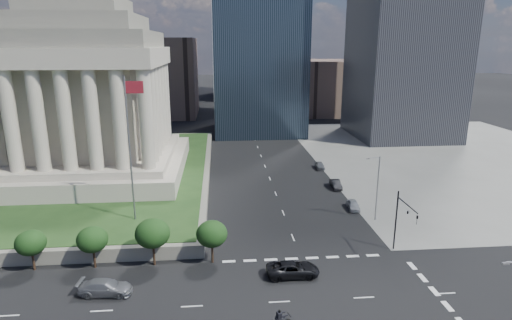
{
  "coord_description": "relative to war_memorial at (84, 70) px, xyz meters",
  "views": [
    {
      "loc": [
        -9.8,
        -33.56,
        25.83
      ],
      "look_at": [
        -5.7,
        13.4,
        13.04
      ],
      "focal_mm": 30.0,
      "sensor_mm": 36.0,
      "label": 1
    }
  ],
  "objects": [
    {
      "name": "street_lamp_north",
      "position": [
        47.33,
        -23.0,
        -15.74
      ],
      "size": [
        2.13,
        0.22,
        10.0
      ],
      "color": "slate",
      "rests_on": "ground"
    },
    {
      "name": "sidewalk_ne",
      "position": [
        80.0,
        12.0,
        -21.38
      ],
      "size": [
        68.0,
        90.0,
        0.03
      ],
      "primitive_type": "cube",
      "color": "slate",
      "rests_on": "ground"
    },
    {
      "name": "plaza_terrace",
      "position": [
        -11.0,
        2.0,
        -20.5
      ],
      "size": [
        66.0,
        70.0,
        1.8
      ],
      "primitive_type": "cube",
      "color": "#6B685C",
      "rests_on": "ground"
    },
    {
      "name": "ground",
      "position": [
        34.0,
        52.0,
        -21.4
      ],
      "size": [
        500.0,
        500.0,
        0.0
      ],
      "primitive_type": "plane",
      "color": "black",
      "rests_on": "ground"
    },
    {
      "name": "war_memorial",
      "position": [
        0.0,
        0.0,
        0.0
      ],
      "size": [
        34.0,
        34.0,
        39.0
      ],
      "primitive_type": null,
      "color": "#AFA693",
      "rests_on": "plaza_lawn"
    },
    {
      "name": "parked_sedan_near",
      "position": [
        45.5,
        -18.46,
        -20.68
      ],
      "size": [
        2.13,
        4.39,
        1.44
      ],
      "primitive_type": "imported",
      "rotation": [
        0.0,
        0.0,
        -0.1
      ],
      "color": "#989BA0",
      "rests_on": "ground"
    },
    {
      "name": "tree_row",
      "position": [
        -1.5,
        -34.0,
        -18.4
      ],
      "size": [
        53.0,
        4.0,
        6.0
      ],
      "primitive_type": null,
      "color": "black",
      "rests_on": "ground"
    },
    {
      "name": "plaza_lawn",
      "position": [
        -11.0,
        2.0,
        -19.55
      ],
      "size": [
        64.0,
        68.0,
        0.1
      ],
      "primitive_type": "cube",
      "color": "#1E3B18",
      "rests_on": "plaza_terrace"
    },
    {
      "name": "suv_grey",
      "position": [
        11.73,
        -39.99,
        -20.58
      ],
      "size": [
        2.75,
        5.83,
        1.64
      ],
      "primitive_type": "imported",
      "rotation": [
        0.0,
        0.0,
        1.49
      ],
      "color": "slate",
      "rests_on": "ground"
    },
    {
      "name": "pickup_truck",
      "position": [
        32.25,
        -38.0,
        -20.55
      ],
      "size": [
        6.12,
        2.84,
        1.7
      ],
      "primitive_type": "imported",
      "rotation": [
        0.0,
        0.0,
        1.57
      ],
      "color": "black",
      "rests_on": "ground"
    },
    {
      "name": "parked_sedan_far",
      "position": [
        45.5,
        5.01,
        -20.68
      ],
      "size": [
        1.91,
        4.32,
        1.45
      ],
      "primitive_type": "imported",
      "rotation": [
        0.0,
        0.0,
        -0.05
      ],
      "color": "slate",
      "rests_on": "ground"
    },
    {
      "name": "motorcycle_trail",
      "position": [
        29.29,
        -47.32,
        -20.38
      ],
      "size": [
        2.83,
        1.5,
        2.04
      ],
      "primitive_type": null,
      "rotation": [
        0.0,
        0.0,
        0.29
      ],
      "color": "black",
      "rests_on": "ground"
    },
    {
      "name": "flagpole",
      "position": [
        12.17,
        -24.0,
        -8.29
      ],
      "size": [
        2.52,
        0.24,
        20.0
      ],
      "color": "slate",
      "rests_on": "plaza_lawn"
    },
    {
      "name": "midrise_glass",
      "position": [
        36.0,
        47.0,
        8.6
      ],
      "size": [
        26.0,
        26.0,
        60.0
      ],
      "primitive_type": "cube",
      "color": "black",
      "rests_on": "ground"
    },
    {
      "name": "building_filler_nw",
      "position": [
        4.0,
        82.0,
        -7.4
      ],
      "size": [
        24.0,
        30.0,
        28.0
      ],
      "primitive_type": "cube",
      "color": "brown",
      "rests_on": "ground"
    },
    {
      "name": "building_filler_ne",
      "position": [
        66.0,
        82.0,
        -11.4
      ],
      "size": [
        20.0,
        30.0,
        20.0
      ],
      "primitive_type": "cube",
      "color": "brown",
      "rests_on": "ground"
    },
    {
      "name": "parked_sedan_mid",
      "position": [
        45.5,
        -7.86,
        -20.65
      ],
      "size": [
        1.82,
        4.64,
        1.5
      ],
      "primitive_type": "imported",
      "rotation": [
        0.0,
        0.0,
        -0.05
      ],
      "color": "black",
      "rests_on": "ground"
    },
    {
      "name": "traffic_signal_ne",
      "position": [
        46.5,
        -34.3,
        -16.15
      ],
      "size": [
        0.3,
        5.74,
        8.0
      ],
      "color": "black",
      "rests_on": "ground"
    }
  ]
}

